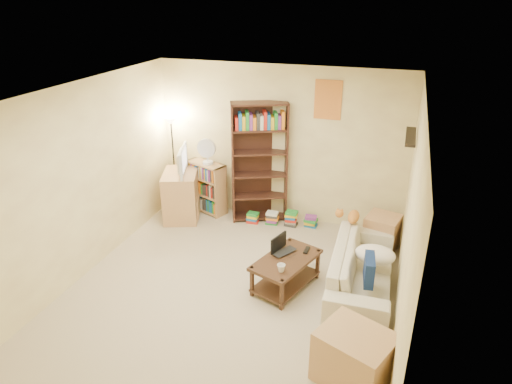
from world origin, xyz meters
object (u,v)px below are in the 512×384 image
at_px(mug, 281,268).
at_px(laptop, 287,254).
at_px(coffee_table, 286,269).
at_px(short_bookshelf, 207,187).
at_px(tv_stand, 181,195).
at_px(floor_lamp, 172,136).
at_px(television, 179,160).
at_px(tabby_cat, 351,216).
at_px(end_cabinet, 354,357).
at_px(sofa, 362,268).
at_px(tall_bookshelf, 259,160).
at_px(side_table, 382,232).
at_px(desk_fan, 207,151).

bearing_deg(mug, laptop, 93.88).
xyz_separation_m(coffee_table, short_bookshelf, (-1.84, 1.72, 0.17)).
xyz_separation_m(tv_stand, short_bookshelf, (0.31, 0.35, 0.04)).
bearing_deg(floor_lamp, coffee_table, -35.27).
bearing_deg(television, tabby_cat, -116.38).
distance_m(laptop, tv_stand, 2.48).
bearing_deg(coffee_table, end_cabinet, -32.24).
height_order(sofa, mug, sofa).
relative_size(coffee_table, short_bookshelf, 1.21).
xyz_separation_m(television, end_cabinet, (3.16, -2.64, -0.73)).
relative_size(television, floor_lamp, 0.45).
height_order(television, floor_lamp, floor_lamp).
xyz_separation_m(television, tall_bookshelf, (1.24, 0.36, 0.02)).
height_order(floor_lamp, side_table, floor_lamp).
height_order(sofa, tabby_cat, tabby_cat).
bearing_deg(laptop, short_bookshelf, 79.77).
bearing_deg(short_bookshelf, sofa, -4.83).
relative_size(tabby_cat, tall_bookshelf, 0.22).
xyz_separation_m(television, side_table, (3.23, 0.01, -0.75)).
bearing_deg(desk_fan, mug, -47.44).
height_order(coffee_table, floor_lamp, floor_lamp).
xyz_separation_m(coffee_table, end_cabinet, (1.02, -1.28, 0.01)).
distance_m(sofa, television, 3.32).
bearing_deg(short_bookshelf, desk_fan, -19.84).
xyz_separation_m(tv_stand, end_cabinet, (3.16, -2.64, -0.12)).
xyz_separation_m(coffee_table, laptop, (-0.01, 0.10, 0.16)).
height_order(sofa, television, television).
bearing_deg(tall_bookshelf, short_bookshelf, 157.18).
bearing_deg(tv_stand, short_bookshelf, 29.16).
height_order(tabby_cat, laptop, tabby_cat).
xyz_separation_m(tv_stand, desk_fan, (0.36, 0.31, 0.71)).
relative_size(tv_stand, short_bookshelf, 0.91).
bearing_deg(television, floor_lamp, 19.35).
height_order(laptop, tall_bookshelf, tall_bookshelf).
xyz_separation_m(television, floor_lamp, (-0.29, 0.36, 0.28)).
relative_size(floor_lamp, end_cabinet, 2.41).
xyz_separation_m(coffee_table, mug, (0.01, -0.29, 0.20)).
bearing_deg(laptop, tall_bookshelf, 60.25).
distance_m(tabby_cat, mug, 1.48).
bearing_deg(laptop, tabby_cat, -4.25).
bearing_deg(desk_fan, coffee_table, -43.03).
relative_size(coffee_table, tv_stand, 1.33).
xyz_separation_m(tv_stand, television, (0.00, 0.00, 0.61)).
xyz_separation_m(tall_bookshelf, desk_fan, (-0.88, -0.05, 0.08)).
relative_size(tabby_cat, end_cabinet, 0.65).
distance_m(short_bookshelf, end_cabinet, 4.14).
bearing_deg(desk_fan, sofa, -26.69).
xyz_separation_m(laptop, desk_fan, (-1.78, 1.58, 0.68)).
relative_size(tv_stand, tall_bookshelf, 0.41).
bearing_deg(side_table, laptop, -130.60).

